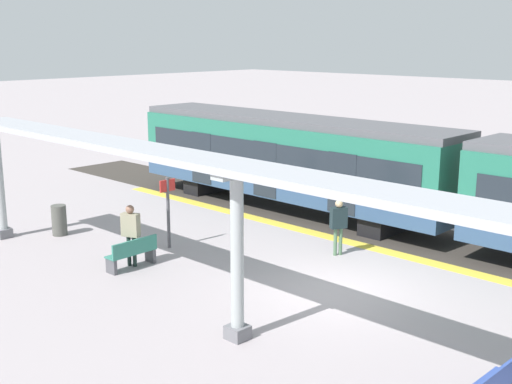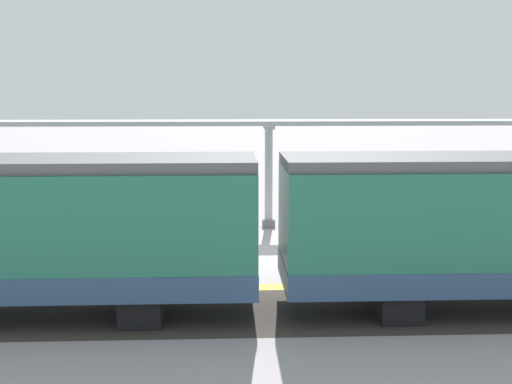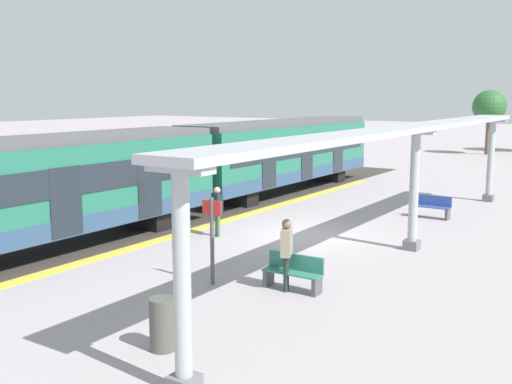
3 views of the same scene
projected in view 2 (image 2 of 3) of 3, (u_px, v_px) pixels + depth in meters
ground_plane at (282, 251)px, 20.57m from camera, size 176.00×176.00×0.00m
tactile_edge_strip at (294, 287)px, 16.87m from camera, size 0.52×26.78×0.01m
trackbed at (303, 311)px, 15.03m from camera, size 3.20×38.78×0.01m
canopy_pillar_second at (269, 176)px, 23.79m from camera, size 1.10×0.44×3.66m
canopy_beam at (277, 123)px, 23.51m from camera, size 1.20×21.72×0.16m
bench_near_end at (119, 222)px, 22.77m from camera, size 1.51×0.47×0.86m
bench_mid_platform at (424, 220)px, 23.13m from camera, size 1.51×0.47×0.86m
platform_info_sign at (466, 204)px, 21.15m from camera, size 0.56×0.10×2.20m
passenger_waiting_near_edge at (352, 234)px, 18.05m from camera, size 0.53×0.42×1.68m
passenger_by_the_benches at (431, 202)px, 22.93m from camera, size 0.41×0.56×1.77m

